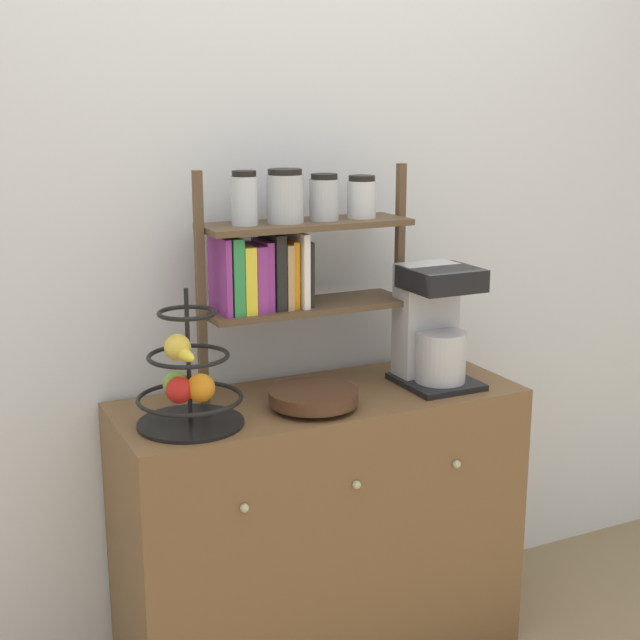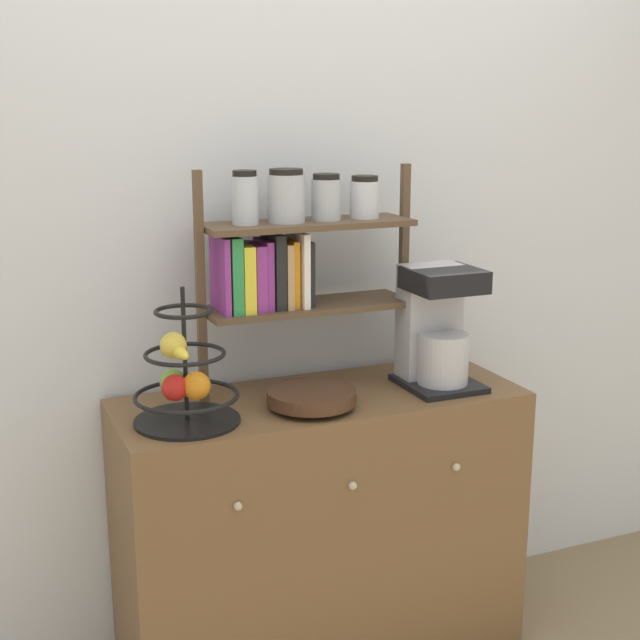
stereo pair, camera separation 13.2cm
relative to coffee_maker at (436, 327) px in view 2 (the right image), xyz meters
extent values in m
cube|color=silver|center=(-0.37, 0.30, 0.27)|extent=(7.00, 0.05, 2.60)
cube|color=brown|center=(-0.37, 0.03, -0.61)|extent=(1.21, 0.45, 0.85)
sphere|color=#B2AD8C|center=(-0.70, -0.20, -0.37)|extent=(0.02, 0.02, 0.02)
sphere|color=#B2AD8C|center=(-0.37, -0.20, -0.37)|extent=(0.02, 0.02, 0.02)
sphere|color=#B2AD8C|center=(-0.04, -0.20, -0.37)|extent=(0.02, 0.02, 0.02)
cube|color=black|center=(0.00, -0.02, -0.17)|extent=(0.22, 0.25, 0.02)
cube|color=#B7B7BC|center=(0.00, 0.04, 0.01)|extent=(0.19, 0.10, 0.35)
cylinder|color=#B7B7BC|center=(0.00, -0.05, -0.09)|extent=(0.15, 0.15, 0.15)
cube|color=black|center=(0.00, -0.04, 0.15)|extent=(0.21, 0.20, 0.07)
cylinder|color=black|center=(-0.79, -0.03, -0.18)|extent=(0.29, 0.29, 0.01)
cylinder|color=black|center=(-0.79, -0.03, 0.01)|extent=(0.01, 0.01, 0.37)
torus|color=black|center=(-0.79, -0.03, -0.11)|extent=(0.29, 0.29, 0.01)
torus|color=black|center=(-0.79, -0.03, 0.01)|extent=(0.22, 0.22, 0.01)
torus|color=black|center=(-0.79, -0.03, 0.13)|extent=(0.16, 0.16, 0.01)
sphere|color=red|center=(-0.82, -0.06, -0.07)|extent=(0.07, 0.07, 0.07)
sphere|color=#6BAD33|center=(-0.82, -0.01, -0.07)|extent=(0.07, 0.07, 0.07)
sphere|color=orange|center=(-0.77, -0.07, -0.07)|extent=(0.08, 0.08, 0.08)
ellipsoid|color=yellow|center=(-0.82, -0.07, 0.03)|extent=(0.05, 0.15, 0.04)
sphere|color=gold|center=(-0.82, -0.06, 0.05)|extent=(0.07, 0.07, 0.07)
cylinder|color=#422819|center=(-0.43, -0.06, -0.17)|extent=(0.14, 0.14, 0.02)
cylinder|color=#422819|center=(-0.43, -0.06, -0.15)|extent=(0.25, 0.25, 0.04)
cube|color=brown|center=(-0.70, 0.13, 0.15)|extent=(0.02, 0.02, 0.66)
cube|color=brown|center=(-0.05, 0.13, 0.15)|extent=(0.02, 0.02, 0.66)
cube|color=brown|center=(-0.37, 0.13, 0.07)|extent=(0.62, 0.20, 0.02)
cube|color=brown|center=(-0.37, 0.13, 0.32)|extent=(0.62, 0.20, 0.02)
cube|color=#8C338C|center=(-0.64, 0.13, 0.19)|extent=(0.02, 0.16, 0.22)
cube|color=#2D8C47|center=(-0.61, 0.13, 0.19)|extent=(0.03, 0.16, 0.22)
cube|color=yellow|center=(-0.57, 0.13, 0.18)|extent=(0.03, 0.16, 0.19)
cube|color=#8C338C|center=(-0.53, 0.13, 0.17)|extent=(0.03, 0.14, 0.19)
cube|color=#8C338C|center=(-0.51, 0.13, 0.18)|extent=(0.02, 0.13, 0.20)
cube|color=black|center=(-0.48, 0.13, 0.19)|extent=(0.03, 0.14, 0.22)
cube|color=tan|center=(-0.45, 0.13, 0.17)|extent=(0.02, 0.15, 0.19)
cube|color=orange|center=(-0.43, 0.13, 0.18)|extent=(0.02, 0.12, 0.20)
cube|color=white|center=(-0.40, 0.13, 0.19)|extent=(0.02, 0.16, 0.22)
cube|color=black|center=(-0.38, 0.13, 0.18)|extent=(0.02, 0.13, 0.19)
cylinder|color=silver|center=(-0.56, 0.13, 0.39)|extent=(0.08, 0.08, 0.14)
cylinder|color=black|center=(-0.56, 0.13, 0.47)|extent=(0.07, 0.07, 0.02)
cylinder|color=#ADB2B7|center=(-0.43, 0.13, 0.39)|extent=(0.11, 0.11, 0.14)
cylinder|color=black|center=(-0.43, 0.13, 0.47)|extent=(0.10, 0.10, 0.02)
cylinder|color=#ADB2B7|center=(-0.31, 0.13, 0.39)|extent=(0.09, 0.09, 0.12)
cylinder|color=black|center=(-0.31, 0.13, 0.45)|extent=(0.08, 0.08, 0.02)
cylinder|color=silver|center=(-0.19, 0.13, 0.38)|extent=(0.09, 0.09, 0.11)
cylinder|color=black|center=(-0.19, 0.13, 0.44)|extent=(0.08, 0.08, 0.02)
camera|label=1|loc=(-1.46, -2.22, 0.66)|focal=50.00mm
camera|label=2|loc=(-1.34, -2.27, 0.66)|focal=50.00mm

